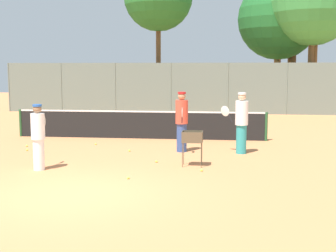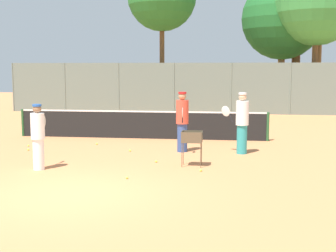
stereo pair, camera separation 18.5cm
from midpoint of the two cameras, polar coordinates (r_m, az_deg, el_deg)
name	(u,v)px [view 2 (the right image)]	position (r m, az deg, el deg)	size (l,w,h in m)	color
ground_plane	(69,194)	(10.33, -11.52, -8.12)	(80.00, 80.00, 0.00)	#D37F4C
tennis_net	(141,124)	(17.89, -3.03, 0.24)	(9.64, 0.10, 1.07)	#26592D
back_fence	(174,88)	(27.91, 0.93, 4.64)	(20.36, 0.08, 3.00)	slate
tree_0	(317,2)	(29.92, 17.87, 14.20)	(5.15, 5.15, 9.17)	brown
tree_1	(297,32)	(31.92, 15.59, 10.98)	(5.14, 5.14, 5.76)	brown
tree_2	(319,15)	(31.45, 18.08, 12.76)	(3.07, 3.07, 7.68)	brown
tree_4	(283,19)	(31.29, 13.96, 12.53)	(5.16, 5.16, 8.37)	brown
player_white_outfit	(182,121)	(14.98, 2.11, 0.62)	(0.40, 0.96, 1.93)	#334C8C
player_red_cap	(242,122)	(14.82, 9.36, 0.46)	(0.91, 0.52, 1.93)	teal
player_yellow_shirt	(38,136)	(12.78, -15.16, -1.17)	(0.36, 0.92, 1.74)	white
ball_cart	(192,140)	(12.80, 3.37, -1.68)	(0.56, 0.41, 0.97)	brown
tennis_ball_0	(130,150)	(15.19, -4.31, -2.99)	(0.07, 0.07, 0.07)	#D1E54C
tennis_ball_1	(97,144)	(16.65, -8.36, -2.16)	(0.07, 0.07, 0.07)	#D1E54C
tennis_ball_2	(127,178)	(11.48, -4.56, -6.29)	(0.07, 0.07, 0.07)	#D1E54C
tennis_ball_4	(28,145)	(16.80, -16.35, -2.29)	(0.07, 0.07, 0.07)	#D1E54C
tennis_ball_5	(156,161)	(13.41, -1.06, -4.32)	(0.07, 0.07, 0.07)	#D1E54C
tennis_ball_6	(201,170)	(12.29, 4.46, -5.40)	(0.07, 0.07, 0.07)	#D1E54C
tennis_ball_7	(28,149)	(15.97, -16.35, -2.77)	(0.07, 0.07, 0.07)	#D1E54C
parked_car	(132,97)	(32.88, -4.19, 3.52)	(4.20, 1.70, 1.60)	#232328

